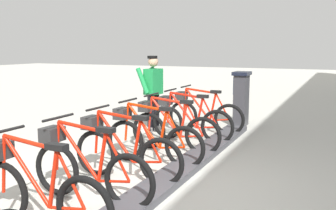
# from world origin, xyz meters

# --- Properties ---
(ground_plane) EXTENTS (60.00, 60.00, 0.00)m
(ground_plane) POSITION_xyz_m (0.00, 0.00, 0.00)
(ground_plane) COLOR beige
(dock_rail_base) EXTENTS (0.44, 8.31, 0.10)m
(dock_rail_base) POSITION_xyz_m (0.00, 0.00, 0.05)
(dock_rail_base) COLOR #47474C
(dock_rail_base) RESTS_ON ground
(payment_kiosk) EXTENTS (0.36, 0.52, 1.28)m
(payment_kiosk) POSITION_xyz_m (0.05, -4.66, 0.67)
(payment_kiosk) COLOR #38383D
(payment_kiosk) RESTS_ON ground
(bike_docked_0) EXTENTS (1.72, 0.54, 1.02)m
(bike_docked_0) POSITION_xyz_m (0.63, -3.55, 0.43)
(bike_docked_0) COLOR black
(bike_docked_0) RESTS_ON ground
(bike_docked_1) EXTENTS (1.72, 0.54, 1.02)m
(bike_docked_1) POSITION_xyz_m (0.63, -2.72, 0.43)
(bike_docked_1) COLOR black
(bike_docked_1) RESTS_ON ground
(bike_docked_2) EXTENTS (1.72, 0.54, 1.02)m
(bike_docked_2) POSITION_xyz_m (0.63, -1.89, 0.43)
(bike_docked_2) COLOR black
(bike_docked_2) RESTS_ON ground
(bike_docked_3) EXTENTS (1.72, 0.54, 1.02)m
(bike_docked_3) POSITION_xyz_m (0.63, -1.05, 0.43)
(bike_docked_3) COLOR black
(bike_docked_3) RESTS_ON ground
(bike_docked_4) EXTENTS (1.72, 0.54, 1.02)m
(bike_docked_4) POSITION_xyz_m (0.63, -0.22, 0.43)
(bike_docked_4) COLOR black
(bike_docked_4) RESTS_ON ground
(bike_docked_5) EXTENTS (1.72, 0.54, 1.02)m
(bike_docked_5) POSITION_xyz_m (0.63, 0.62, 0.43)
(bike_docked_5) COLOR black
(bike_docked_5) RESTS_ON ground
(bike_docked_6) EXTENTS (1.72, 0.54, 1.02)m
(bike_docked_6) POSITION_xyz_m (0.63, 1.45, 0.43)
(bike_docked_6) COLOR black
(bike_docked_6) RESTS_ON ground
(worker_near_rack) EXTENTS (0.52, 0.66, 1.66)m
(worker_near_rack) POSITION_xyz_m (1.69, -3.29, 0.91)
(worker_near_rack) COLOR white
(worker_near_rack) RESTS_ON ground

